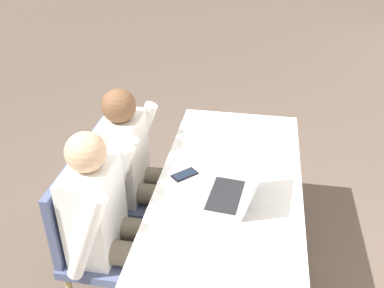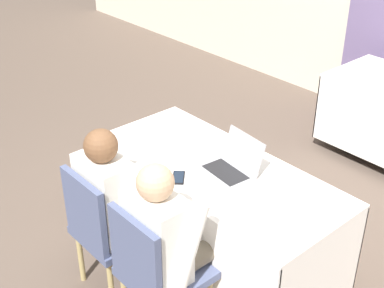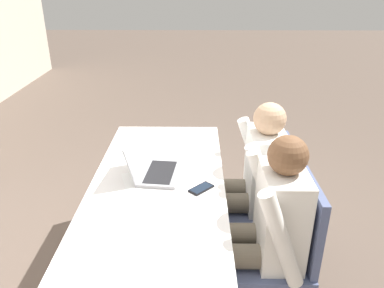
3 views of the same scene
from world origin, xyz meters
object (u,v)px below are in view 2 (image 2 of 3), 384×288
cell_phone (178,178)px  chair_near_right (155,269)px  chair_near_left (105,227)px  person_checkered_shirt (117,199)px  laptop (231,167)px  person_white_shirt (169,239)px

cell_phone → chair_near_right: chair_near_right is taller
chair_near_left → chair_near_right: bearing=-180.0°
cell_phone → person_checkered_shirt: person_checkered_shirt is taller
chair_near_left → person_checkered_shirt: (-0.00, 0.10, 0.16)m
laptop → chair_near_left: laptop is taller
laptop → chair_near_right: laptop is taller
chair_near_left → person_checkered_shirt: size_ratio=0.77×
cell_phone → chair_near_right: (0.31, -0.44, -0.26)m
chair_near_right → laptop: bearing=-78.5°
laptop → chair_near_right: 0.80m
cell_phone → person_checkered_shirt: 0.40m
cell_phone → person_checkered_shirt: size_ratio=0.13×
person_checkered_shirt → cell_phone: bearing=-118.5°
chair_near_right → person_white_shirt: 0.19m
cell_phone → person_white_shirt: bearing=-92.5°
chair_near_left → person_white_shirt: person_white_shirt is taller
cell_phone → chair_near_left: (-0.18, -0.44, -0.26)m
laptop → person_white_shirt: size_ratio=0.31×
chair_near_right → person_checkered_shirt: 0.53m
laptop → chair_near_left: size_ratio=0.40×
laptop → person_white_shirt: 0.66m
person_checkered_shirt → laptop: bearing=-119.2°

